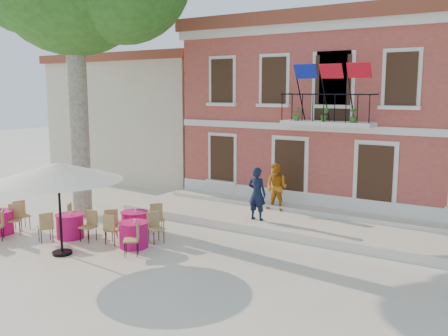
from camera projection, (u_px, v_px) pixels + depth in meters
ground at (185, 255)px, 14.20m from camera, size 90.00×90.00×0.00m
main_building at (366, 111)px, 20.86m from camera, size 13.50×9.59×7.50m
neighbor_west at (167, 116)px, 27.91m from camera, size 9.40×9.40×6.40m
terrace at (312, 225)px, 16.77m from camera, size 14.00×3.40×0.30m
patio_umbrella at (58, 172)px, 13.88m from camera, size 3.57×3.57×2.66m
pedestrian_navy at (257, 194)px, 16.73m from camera, size 0.66×0.43×1.80m
pedestrian_orange at (276, 187)px, 18.03m from camera, size 0.89×0.72×1.74m
cafe_table_0 at (0, 221)px, 16.21m from camera, size 1.84×1.77×0.95m
cafe_table_1 at (70, 225)px, 15.75m from camera, size 1.70×1.87×0.95m
cafe_table_3 at (135, 222)px, 16.08m from camera, size 1.54×1.76×0.95m
cafe_table_4 at (134, 233)px, 14.81m from camera, size 1.73×1.86×0.95m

